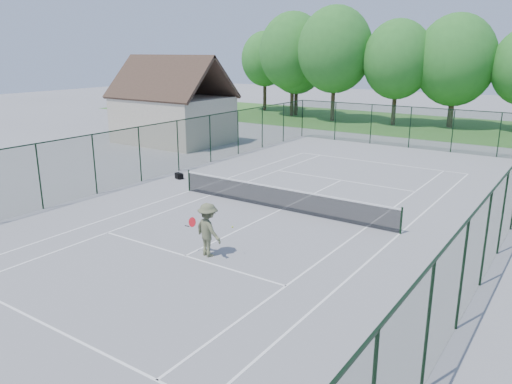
# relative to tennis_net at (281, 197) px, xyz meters

# --- Properties ---
(ground) EXTENTS (140.00, 140.00, 0.00)m
(ground) POSITION_rel_tennis_net_xyz_m (0.00, 0.00, -0.58)
(ground) COLOR gray
(ground) RESTS_ON ground
(grass_far) EXTENTS (80.00, 16.00, 0.01)m
(grass_far) POSITION_rel_tennis_net_xyz_m (0.00, 30.00, -0.57)
(grass_far) COLOR #3E762C
(grass_far) RESTS_ON ground
(court_lines) EXTENTS (11.05, 23.85, 0.01)m
(court_lines) POSITION_rel_tennis_net_xyz_m (0.00, 0.00, -0.57)
(court_lines) COLOR white
(court_lines) RESTS_ON ground
(tennis_net) EXTENTS (11.08, 0.08, 1.10)m
(tennis_net) POSITION_rel_tennis_net_xyz_m (0.00, 0.00, 0.00)
(tennis_net) COLOR black
(tennis_net) RESTS_ON ground
(fence_enclosure) EXTENTS (18.05, 36.05, 3.02)m
(fence_enclosure) POSITION_rel_tennis_net_xyz_m (0.00, 0.00, 0.98)
(fence_enclosure) COLOR #17341D
(fence_enclosure) RESTS_ON ground
(utility_building) EXTENTS (8.60, 6.27, 6.63)m
(utility_building) POSITION_rel_tennis_net_xyz_m (-16.00, 10.00, 2.54)
(utility_building) COLOR beige
(utility_building) RESTS_ON ground
(tree_line_far) EXTENTS (39.40, 6.40, 9.70)m
(tree_line_far) POSITION_rel_tennis_net_xyz_m (0.00, 30.00, 5.42)
(tree_line_far) COLOR #422F21
(tree_line_far) RESTS_ON ground
(sports_bag_a) EXTENTS (0.48, 0.38, 0.34)m
(sports_bag_a) POSITION_rel_tennis_net_xyz_m (-7.70, 1.55, -0.41)
(sports_bag_a) COLOR black
(sports_bag_a) RESTS_ON ground
(sports_bag_b) EXTENTS (0.47, 0.36, 0.32)m
(sports_bag_b) POSITION_rel_tennis_net_xyz_m (-7.61, 1.57, -0.41)
(sports_bag_b) COLOR black
(sports_bag_b) RESTS_ON ground
(tennis_player) EXTENTS (1.65, 1.00, 1.91)m
(tennis_player) POSITION_rel_tennis_net_xyz_m (0.64, -5.89, 0.38)
(tennis_player) COLOR #5F6343
(tennis_player) RESTS_ON ground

